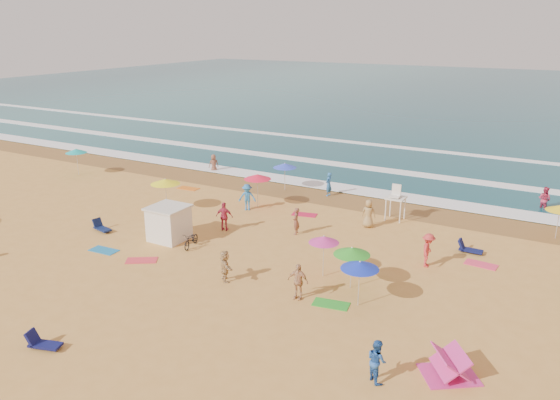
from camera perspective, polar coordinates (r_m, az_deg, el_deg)
The scene contains 13 objects.
ground at distance 31.12m, azimuth -3.54°, elevation -5.92°, with size 220.00×220.00×0.00m, color gold.
ocean at distance 109.70m, azimuth 21.25°, elevation 10.11°, with size 220.00×140.00×0.18m, color #0C4756.
wet_sand at distance 41.49m, azimuth 5.81°, elevation 0.19°, with size 220.00×220.00×0.00m, color olive.
surf_foam at distance 49.38m, azimuth 9.94°, elevation 3.00°, with size 200.00×18.70×0.05m.
cabana at distance 33.78m, azimuth -11.53°, elevation -2.47°, with size 2.00×2.00×2.00m, color white.
cabana_roof at distance 33.44m, azimuth -11.64°, elevation -0.76°, with size 2.20×2.20×0.12m, color silver.
bicycle at distance 32.61m, azimuth -9.26°, elevation -4.12°, with size 0.60×1.72×0.90m, color black.
lifeguard_stand at distance 37.21m, azimuth 11.98°, elevation -0.51°, with size 1.20×1.20×2.10m, color white, non-canonical shape.
beach_umbrellas at distance 31.55m, azimuth -1.31°, elevation -1.44°, with size 55.44×26.37×0.71m.
loungers at distance 26.99m, azimuth -1.77°, elevation -9.39°, with size 46.74×19.23×0.34m.
towels at distance 29.44m, azimuth -6.47°, elevation -7.41°, with size 40.60×21.90×0.03m.
popup_tents at distance 25.80m, azimuth 24.85°, elevation -11.48°, with size 7.25×11.52×1.20m.
beachgoers at distance 32.91m, azimuth 3.09°, elevation -2.92°, with size 37.75×27.37×2.14m.
Camera 1 is at (15.56, -23.87, 12.52)m, focal length 35.00 mm.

